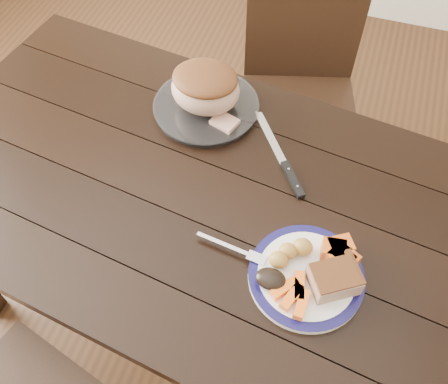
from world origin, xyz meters
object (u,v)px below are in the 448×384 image
(carving_knife, at_px, (287,168))
(fork, at_px, (236,250))
(pork_slice, at_px, (334,279))
(dinner_plate, at_px, (306,277))
(chair_far, at_px, (300,82))
(roast_joint, at_px, (206,89))
(dining_table, at_px, (199,209))
(serving_platter, at_px, (206,107))

(carving_knife, bearing_deg, fork, -46.97)
(pork_slice, bearing_deg, carving_knife, 120.67)
(dinner_plate, bearing_deg, pork_slice, -4.76)
(chair_far, xyz_separation_m, fork, (0.02, -0.88, 0.25))
(fork, bearing_deg, chair_far, 98.45)
(roast_joint, bearing_deg, chair_far, 65.53)
(pork_slice, height_order, carving_knife, pork_slice)
(dining_table, relative_size, pork_slice, 16.40)
(dinner_plate, bearing_deg, serving_platter, 132.13)
(dining_table, bearing_deg, chair_far, 79.76)
(carving_knife, bearing_deg, serving_platter, -153.71)
(serving_platter, bearing_deg, chair_far, 65.53)
(chair_far, relative_size, roast_joint, 4.72)
(dinner_plate, distance_m, carving_knife, 0.32)
(dining_table, xyz_separation_m, serving_platter, (-0.07, 0.28, 0.10))
(serving_platter, height_order, pork_slice, pork_slice)
(roast_joint, bearing_deg, fork, -62.27)
(chair_far, relative_size, dinner_plate, 3.46)
(chair_far, distance_m, fork, 0.92)
(dining_table, height_order, dinner_plate, dinner_plate)
(dinner_plate, height_order, carving_knife, dinner_plate)
(dining_table, height_order, carving_knife, carving_knife)
(pork_slice, relative_size, fork, 0.58)
(dinner_plate, height_order, pork_slice, pork_slice)
(dinner_plate, distance_m, fork, 0.17)
(fork, bearing_deg, carving_knife, 86.49)
(dinner_plate, bearing_deg, fork, 176.52)
(dining_table, distance_m, dinner_plate, 0.38)
(dinner_plate, distance_m, roast_joint, 0.60)
(dining_table, xyz_separation_m, pork_slice, (0.39, -0.17, 0.14))
(dinner_plate, relative_size, serving_platter, 0.89)
(pork_slice, bearing_deg, serving_platter, 135.79)
(dining_table, distance_m, carving_knife, 0.27)
(fork, height_order, roast_joint, roast_joint)
(dining_table, distance_m, chair_far, 0.76)
(dinner_plate, xyz_separation_m, pork_slice, (0.06, -0.00, 0.04))
(pork_slice, bearing_deg, chair_far, 105.67)
(carving_knife, bearing_deg, chair_far, 150.72)
(serving_platter, height_order, fork, fork)
(chair_far, relative_size, fork, 5.21)
(serving_platter, bearing_deg, roast_joint, 0.00)
(chair_far, bearing_deg, dining_table, 63.90)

